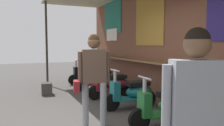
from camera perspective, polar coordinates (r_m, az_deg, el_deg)
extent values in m
plane|color=#474442|center=(4.45, -2.83, -15.46)|extent=(31.13, 31.13, 0.00)
cube|color=brown|center=(5.25, 18.37, 6.47)|extent=(11.12, 0.25, 3.43)
cube|color=brown|center=(5.06, 15.62, -0.44)|extent=(10.00, 0.36, 0.05)
cube|color=#236B5B|center=(8.42, 0.10, 12.14)|extent=(1.49, 0.02, 1.30)
cube|color=olive|center=(6.22, 9.60, 12.69)|extent=(1.35, 0.02, 1.77)
cube|color=beige|center=(8.40, -0.07, 7.34)|extent=(0.96, 0.03, 0.45)
cylinder|color=#332D28|center=(8.64, -16.63, 4.96)|extent=(0.08, 0.08, 3.19)
ellipsoid|color=black|center=(8.68, -5.13, -2.79)|extent=(0.41, 0.71, 0.30)
cube|color=black|center=(8.64, -5.46, -1.49)|extent=(0.32, 0.56, 0.10)
cube|color=black|center=(8.61, -7.37, -3.88)|extent=(0.40, 0.51, 0.04)
cube|color=black|center=(8.51, -9.34, -2.51)|extent=(0.29, 0.17, 0.44)
cylinder|color=#B7B7BC|center=(8.50, -9.36, -1.64)|extent=(0.07, 0.07, 0.70)
cylinder|color=#B7B7BC|center=(8.46, -9.39, 0.71)|extent=(0.46, 0.05, 0.04)
cylinder|color=black|center=(8.53, -9.98, -4.34)|extent=(0.12, 0.40, 0.40)
cylinder|color=black|center=(8.78, -3.55, -4.02)|extent=(0.12, 0.40, 0.40)
ellipsoid|color=red|center=(7.54, -2.17, -3.92)|extent=(0.39, 0.71, 0.30)
cube|color=black|center=(7.49, -2.52, -2.43)|extent=(0.31, 0.55, 0.10)
cube|color=red|center=(7.44, -4.67, -5.22)|extent=(0.39, 0.51, 0.04)
cube|color=red|center=(7.31, -6.89, -3.67)|extent=(0.28, 0.16, 0.44)
cylinder|color=#B7B7BC|center=(7.29, -6.90, -2.66)|extent=(0.07, 0.07, 0.70)
cylinder|color=#B7B7BC|center=(7.25, -6.93, 0.08)|extent=(0.46, 0.04, 0.04)
cylinder|color=black|center=(7.32, -7.62, -5.81)|extent=(0.11, 0.40, 0.40)
cylinder|color=black|center=(7.67, -0.43, -5.28)|extent=(0.11, 0.40, 0.40)
ellipsoid|color=maroon|center=(6.49, 1.58, -5.33)|extent=(0.43, 0.73, 0.30)
cube|color=black|center=(6.44, 1.19, -3.61)|extent=(0.34, 0.57, 0.10)
cube|color=maroon|center=(6.36, -1.19, -6.92)|extent=(0.42, 0.53, 0.04)
cube|color=maroon|center=(6.19, -3.68, -5.17)|extent=(0.29, 0.18, 0.44)
cylinder|color=#B7B7BC|center=(6.17, -3.69, -3.98)|extent=(0.07, 0.07, 0.70)
cylinder|color=#B7B7BC|center=(6.13, -3.71, -0.75)|extent=(0.46, 0.07, 0.04)
cylinder|color=black|center=(6.20, -4.52, -7.70)|extent=(0.13, 0.41, 0.40)
cylinder|color=black|center=(6.66, 3.46, -6.84)|extent=(0.13, 0.41, 0.40)
ellipsoid|color=#197075|center=(5.44, 7.13, -7.35)|extent=(0.39, 0.70, 0.30)
cube|color=black|center=(5.37, 6.68, -5.32)|extent=(0.31, 0.55, 0.10)
cube|color=#197075|center=(5.31, 3.79, -9.28)|extent=(0.39, 0.51, 0.04)
cube|color=#197075|center=(5.13, 0.79, -7.24)|extent=(0.28, 0.16, 0.44)
cylinder|color=#B7B7BC|center=(5.11, 0.79, -5.81)|extent=(0.07, 0.07, 0.70)
cylinder|color=#B7B7BC|center=(5.05, 0.79, -1.91)|extent=(0.46, 0.04, 0.04)
cylinder|color=black|center=(5.16, -0.25, -10.26)|extent=(0.11, 0.40, 0.40)
cylinder|color=black|center=(5.61, 9.35, -9.10)|extent=(0.11, 0.40, 0.40)
ellipsoid|color=#237533|center=(4.40, 15.98, -10.40)|extent=(0.42, 0.72, 0.30)
cube|color=black|center=(4.32, 15.50, -7.93)|extent=(0.33, 0.57, 0.10)
cube|color=#237533|center=(4.25, 12.02, -12.96)|extent=(0.41, 0.52, 0.04)
cube|color=#237533|center=(4.04, 8.41, -10.59)|extent=(0.29, 0.18, 0.44)
cylinder|color=#B7B7BC|center=(4.01, 8.43, -8.80)|extent=(0.07, 0.07, 0.70)
cylinder|color=#B7B7BC|center=(3.94, 8.49, -3.85)|extent=(0.46, 0.06, 0.04)
cylinder|color=black|center=(4.08, 7.09, -14.41)|extent=(0.12, 0.41, 0.40)
cylinder|color=black|center=(4.60, 18.50, -12.38)|extent=(0.12, 0.41, 0.40)
cube|color=#B2B5BA|center=(3.17, 20.03, -15.20)|extent=(0.29, 0.18, 0.44)
cylinder|color=#B7B7BC|center=(3.13, 20.10, -12.96)|extent=(0.07, 0.07, 0.70)
cylinder|color=#B7B7BC|center=(3.04, 20.29, -6.66)|extent=(0.46, 0.07, 0.04)
cylinder|color=#999EA8|center=(4.10, -2.26, -10.97)|extent=(0.12, 0.12, 0.85)
cylinder|color=#999EA8|center=(4.16, -6.93, -10.77)|extent=(0.12, 0.12, 0.85)
cube|color=brown|center=(3.99, -4.68, -0.78)|extent=(0.28, 0.46, 0.60)
sphere|color=brown|center=(3.97, -4.72, 5.38)|extent=(0.23, 0.23, 0.23)
sphere|color=#472D19|center=(3.97, -4.73, 5.96)|extent=(0.21, 0.21, 0.21)
cylinder|color=brown|center=(4.03, -1.12, -1.02)|extent=(0.08, 0.08, 0.57)
cylinder|color=brown|center=(3.97, -8.30, -1.17)|extent=(0.08, 0.08, 0.57)
cube|color=maroon|center=(3.99, -9.23, -5.98)|extent=(0.27, 0.15, 0.20)
cube|color=#999EA8|center=(1.97, 20.88, -7.69)|extent=(0.33, 0.46, 0.59)
sphere|color=brown|center=(1.93, 21.25, 4.49)|extent=(0.22, 0.22, 0.22)
sphere|color=black|center=(1.93, 21.29, 5.65)|extent=(0.21, 0.21, 0.21)
cylinder|color=#999EA8|center=(2.09, 27.10, -7.84)|extent=(0.08, 0.08, 0.55)
cylinder|color=#999EA8|center=(1.89, 13.95, -8.75)|extent=(0.08, 0.08, 0.55)
cube|color=#3D3833|center=(7.12, -16.60, -6.41)|extent=(0.41, 0.34, 0.37)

